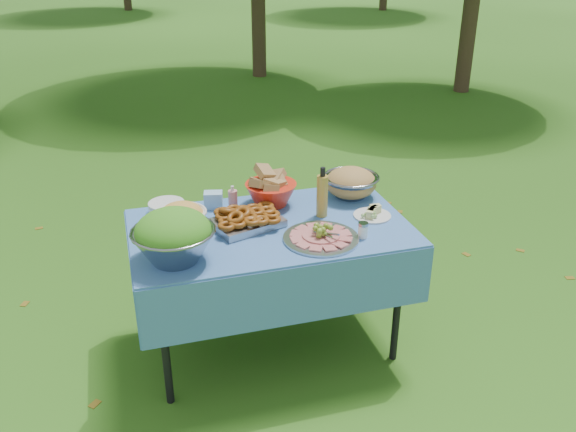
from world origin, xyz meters
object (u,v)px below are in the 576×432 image
object	(u,v)px
charcuterie_platter	(321,232)
pasta_bowl_steel	(351,182)
picnic_table	(271,287)
bread_bowl	(271,188)
salad_bowl	(173,236)
plate_stack	(167,208)
oil_bottle	(322,192)

from	to	relation	value
charcuterie_platter	pasta_bowl_steel	bearing A→B (deg)	53.86
picnic_table	bread_bowl	world-z (taller)	bread_bowl
salad_bowl	charcuterie_platter	distance (m)	0.74
bread_bowl	pasta_bowl_steel	distance (m)	0.48
plate_stack	pasta_bowl_steel	world-z (taller)	pasta_bowl_steel
plate_stack	charcuterie_platter	xyz separation A→B (m)	(0.72, -0.54, 0.01)
bread_bowl	salad_bowl	bearing A→B (deg)	-140.41
charcuterie_platter	oil_bottle	size ratio (longest dim) A/B	1.38
bread_bowl	charcuterie_platter	bearing A→B (deg)	-74.89
bread_bowl	oil_bottle	size ratio (longest dim) A/B	1.04
picnic_table	oil_bottle	distance (m)	0.61
charcuterie_platter	oil_bottle	bearing A→B (deg)	70.16
picnic_table	pasta_bowl_steel	world-z (taller)	pasta_bowl_steel
plate_stack	pasta_bowl_steel	size ratio (longest dim) A/B	0.61
pasta_bowl_steel	oil_bottle	xyz separation A→B (m)	(-0.25, -0.21, 0.05)
salad_bowl	bread_bowl	world-z (taller)	salad_bowl
bread_bowl	pasta_bowl_steel	xyz separation A→B (m)	(0.48, -0.02, -0.01)
salad_bowl	oil_bottle	distance (m)	0.87
picnic_table	pasta_bowl_steel	bearing A→B (deg)	24.89
picnic_table	charcuterie_platter	world-z (taller)	charcuterie_platter
picnic_table	plate_stack	size ratio (longest dim) A/B	7.36
picnic_table	oil_bottle	size ratio (longest dim) A/B	5.19
plate_stack	charcuterie_platter	world-z (taller)	charcuterie_platter
oil_bottle	charcuterie_platter	bearing A→B (deg)	-109.84
salad_bowl	pasta_bowl_steel	bearing A→B (deg)	24.04
bread_bowl	oil_bottle	xyz separation A→B (m)	(0.23, -0.22, 0.04)
picnic_table	salad_bowl	size ratio (longest dim) A/B	3.72
bread_bowl	charcuterie_platter	world-z (taller)	bread_bowl
salad_bowl	plate_stack	distance (m)	0.55
salad_bowl	bread_bowl	xyz separation A→B (m)	(0.60, 0.50, -0.03)
pasta_bowl_steel	plate_stack	bearing A→B (deg)	176.62
picnic_table	bread_bowl	size ratio (longest dim) A/B	5.00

